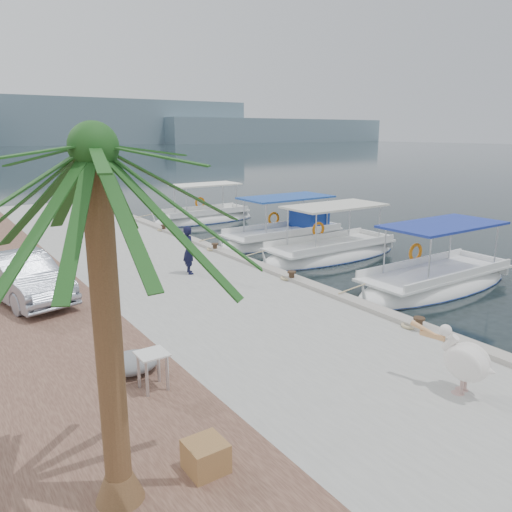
# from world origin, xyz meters

# --- Properties ---
(ground) EXTENTS (400.00, 400.00, 0.00)m
(ground) POSITION_xyz_m (0.00, 0.00, 0.00)
(ground) COLOR black
(ground) RESTS_ON ground
(concrete_quay) EXTENTS (6.00, 40.00, 0.50)m
(concrete_quay) POSITION_xyz_m (-3.00, 5.00, 0.25)
(concrete_quay) COLOR #989892
(concrete_quay) RESTS_ON ground
(quay_curb) EXTENTS (0.44, 40.00, 0.12)m
(quay_curb) POSITION_xyz_m (-0.22, 5.00, 0.56)
(quay_curb) COLOR #9D978B
(quay_curb) RESTS_ON concrete_quay
(cobblestone_strip) EXTENTS (4.00, 40.00, 0.50)m
(cobblestone_strip) POSITION_xyz_m (-8.00, 5.00, 0.25)
(cobblestone_strip) COLOR brown
(cobblestone_strip) RESTS_ON ground
(distant_hills) EXTENTS (330.00, 60.00, 18.00)m
(distant_hills) POSITION_xyz_m (29.61, 201.49, 7.61)
(distant_hills) COLOR slate
(distant_hills) RESTS_ON ground
(fishing_caique_b) EXTENTS (7.24, 2.41, 2.83)m
(fishing_caique_b) POSITION_xyz_m (4.21, -0.64, 0.12)
(fishing_caique_b) COLOR white
(fishing_caique_b) RESTS_ON ground
(fishing_caique_c) EXTENTS (7.20, 2.43, 2.83)m
(fishing_caique_c) POSITION_xyz_m (4.18, 4.60, 0.12)
(fishing_caique_c) COLOR white
(fishing_caique_c) RESTS_ON ground
(fishing_caique_d) EXTENTS (7.24, 2.47, 2.83)m
(fishing_caique_d) POSITION_xyz_m (4.32, 7.96, 0.19)
(fishing_caique_d) COLOR white
(fishing_caique_d) RESTS_ON ground
(fishing_caique_e) EXTENTS (6.61, 2.13, 2.83)m
(fishing_caique_e) POSITION_xyz_m (3.89, 15.28, 0.13)
(fishing_caique_e) COLOR white
(fishing_caique_e) RESTS_ON ground
(mooring_bollards) EXTENTS (0.28, 20.28, 0.33)m
(mooring_bollards) POSITION_xyz_m (-0.35, 1.50, 0.69)
(mooring_bollards) COLOR black
(mooring_bollards) RESTS_ON concrete_quay
(pelican) EXTENTS (0.71, 1.59, 1.23)m
(pelican) POSITION_xyz_m (-2.14, -5.86, 1.13)
(pelican) COLOR tan
(pelican) RESTS_ON concrete_quay
(fisherman) EXTENTS (0.52, 0.67, 1.63)m
(fisherman) POSITION_xyz_m (-2.67, 4.18, 1.32)
(fisherman) COLOR black
(fisherman) RESTS_ON concrete_quay
(date_palm) EXTENTS (4.60, 4.60, 5.46)m
(date_palm) POSITION_xyz_m (-8.35, -5.01, 5.01)
(date_palm) COLOR brown
(date_palm) RESTS_ON cobblestone_strip
(parked_car) EXTENTS (2.27, 4.36, 1.37)m
(parked_car) POSITION_xyz_m (-7.87, 4.35, 1.18)
(parked_car) COLOR #A4ACBC
(parked_car) RESTS_ON cobblestone_strip
(wooden_crate) EXTENTS (0.55, 0.55, 0.44)m
(wooden_crate) POSITION_xyz_m (-7.14, -5.14, 0.72)
(wooden_crate) COLOR brown
(wooden_crate) RESTS_ON cobblestone_strip
(tarp_bundle) EXTENTS (1.10, 0.90, 0.40)m
(tarp_bundle) POSITION_xyz_m (-6.92, -1.66, 0.70)
(tarp_bundle) COLOR slate
(tarp_bundle) RESTS_ON cobblestone_strip
(folding_table) EXTENTS (0.55, 0.55, 0.73)m
(folding_table) POSITION_xyz_m (-6.83, -2.53, 1.02)
(folding_table) COLOR silver
(folding_table) RESTS_ON cobblestone_strip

